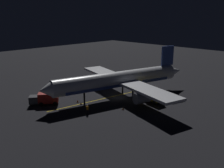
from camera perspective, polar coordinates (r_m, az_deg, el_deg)
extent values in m
cube|color=black|center=(56.92, 1.41, -3.11)|extent=(180.00, 180.00, 0.20)
cube|color=gold|center=(55.45, -2.80, -3.52)|extent=(4.15, 24.24, 0.01)
cylinder|color=white|center=(55.70, 1.44, 1.06)|extent=(11.24, 30.13, 3.50)
cube|color=#2D479E|center=(55.95, 1.44, 0.11)|extent=(9.89, 25.70, 0.63)
cone|color=white|center=(49.43, -14.72, -1.36)|extent=(4.04, 3.59, 3.43)
cone|color=white|center=(65.82, 13.92, 2.88)|extent=(4.13, 4.87, 3.15)
cube|color=#2D479E|center=(63.31, 12.48, 6.29)|extent=(1.28, 3.57, 4.78)
cube|color=white|center=(49.55, 8.49, -1.60)|extent=(15.45, 8.46, 0.50)
cylinder|color=slate|center=(49.82, 6.82, -3.13)|extent=(2.86, 3.64, 2.10)
cube|color=white|center=(64.20, -1.69, 2.54)|extent=(15.45, 8.46, 0.50)
cylinder|color=slate|center=(63.36, -2.31, 1.05)|extent=(2.86, 3.64, 2.10)
cylinder|color=black|center=(52.82, -6.29, -3.20)|extent=(0.44, 0.44, 2.43)
cylinder|color=black|center=(56.18, 4.73, -2.00)|extent=(0.44, 0.44, 2.43)
cylinder|color=black|center=(59.50, 2.42, -0.95)|extent=(0.44, 0.44, 2.43)
cube|color=maroon|center=(53.62, -14.25, -3.03)|extent=(4.12, 4.45, 2.04)
cube|color=#38383D|center=(54.14, -17.28, -3.38)|extent=(2.68, 2.65, 1.50)
cylinder|color=black|center=(54.13, -15.65, -4.09)|extent=(2.38, 2.13, 0.90)
cylinder|color=black|center=(53.79, -12.69, -4.01)|extent=(2.38, 2.13, 0.90)
cube|color=gold|center=(54.01, 9.49, -2.59)|extent=(3.96, 2.80, 2.09)
cube|color=#38383D|center=(55.99, 7.60, -2.16)|extent=(2.17, 2.32, 1.50)
cylinder|color=black|center=(55.21, 8.55, -3.28)|extent=(1.35, 2.45, 0.90)
cylinder|color=black|center=(53.48, 10.36, -3.99)|extent=(1.35, 2.45, 0.90)
cylinder|color=black|center=(47.76, -5.57, -6.27)|extent=(0.32, 0.32, 0.85)
cylinder|color=orange|center=(47.49, -5.60, -5.43)|extent=(0.40, 0.40, 0.65)
sphere|color=tan|center=(47.33, -5.61, -4.92)|extent=(0.24, 0.24, 0.24)
cone|color=#EA590F|center=(49.61, 2.53, -5.54)|extent=(0.36, 0.36, 0.55)
cube|color=black|center=(49.70, 2.53, -5.82)|extent=(0.50, 0.50, 0.03)
cone|color=#EA590F|center=(54.10, -7.81, -3.85)|extent=(0.36, 0.36, 0.55)
cube|color=black|center=(54.18, -7.80, -4.11)|extent=(0.50, 0.50, 0.03)
cone|color=#EA590F|center=(52.71, -7.05, -4.35)|extent=(0.36, 0.36, 0.55)
cube|color=black|center=(52.80, -7.04, -4.62)|extent=(0.50, 0.50, 0.03)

